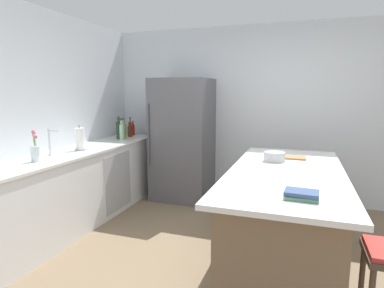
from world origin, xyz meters
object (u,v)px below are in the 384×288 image
object	(u,v)px
kitchen_island	(284,217)
syrup_bottle	(130,131)
flower_vase	(35,152)
gin_bottle	(122,132)
olive_oil_bottle	(124,131)
sink_faucet	(50,142)
mixing_bowl	(274,157)
cutting_board	(291,157)
cookbook_stack	(302,195)
vinegar_bottle	(130,129)
wine_bottle	(119,130)
paper_towel_roll	(80,139)
soda_bottle	(123,130)
hot_sauce_bottle	(133,129)
refrigerator	(183,140)

from	to	relation	value
kitchen_island	syrup_bottle	bearing A→B (deg)	149.52
flower_vase	gin_bottle	bearing A→B (deg)	88.44
olive_oil_bottle	sink_faucet	bearing A→B (deg)	-92.10
mixing_bowl	kitchen_island	bearing A→B (deg)	-68.90
mixing_bowl	cutting_board	distance (m)	0.28
olive_oil_bottle	gin_bottle	size ratio (longest dim) A/B	0.99
kitchen_island	cookbook_stack	distance (m)	0.93
vinegar_bottle	syrup_bottle	bearing A→B (deg)	-63.85
kitchen_island	flower_vase	size ratio (longest dim) A/B	7.06
wine_bottle	cutting_board	distance (m)	2.59
vinegar_bottle	gin_bottle	world-z (taller)	gin_bottle
paper_towel_roll	gin_bottle	world-z (taller)	paper_towel_roll
vinegar_bottle	flower_vase	bearing A→B (deg)	-87.55
sink_faucet	cutting_board	bearing A→B (deg)	17.12
kitchen_island	paper_towel_roll	size ratio (longest dim) A/B	7.29
paper_towel_roll	soda_bottle	distance (m)	1.17
vinegar_bottle	olive_oil_bottle	world-z (taller)	olive_oil_bottle
flower_vase	vinegar_bottle	xyz separation A→B (m)	(-0.09, 2.05, 0.02)
olive_oil_bottle	wine_bottle	world-z (taller)	wine_bottle
hot_sauce_bottle	soda_bottle	size ratio (longest dim) A/B	0.79
paper_towel_roll	vinegar_bottle	bearing A→B (deg)	93.57
paper_towel_roll	wine_bottle	bearing A→B (deg)	93.88
hot_sauce_bottle	mixing_bowl	xyz separation A→B (m)	(2.39, -1.28, -0.06)
wine_bottle	mixing_bowl	world-z (taller)	wine_bottle
kitchen_island	sink_faucet	xyz separation A→B (m)	(-2.52, -0.19, 0.62)
soda_bottle	wine_bottle	xyz separation A→B (m)	(0.04, -0.18, 0.02)
gin_bottle	refrigerator	bearing A→B (deg)	27.40
wine_bottle	flower_vase	bearing A→B (deg)	-87.62
flower_vase	wine_bottle	world-z (taller)	wine_bottle
cookbook_stack	refrigerator	bearing A→B (deg)	127.09
vinegar_bottle	sink_faucet	bearing A→B (deg)	-90.04
refrigerator	cookbook_stack	xyz separation A→B (m)	(1.73, -2.28, 0.02)
paper_towel_roll	cookbook_stack	bearing A→B (deg)	-20.98
refrigerator	vinegar_bottle	distance (m)	0.94
vinegar_bottle	olive_oil_bottle	bearing A→B (deg)	-79.08
wine_bottle	cookbook_stack	xyz separation A→B (m)	(2.64, -1.97, -0.12)
sink_faucet	soda_bottle	xyz separation A→B (m)	(-0.02, 1.56, -0.03)
kitchen_island	soda_bottle	world-z (taller)	soda_bottle
flower_vase	syrup_bottle	world-z (taller)	flower_vase
kitchen_island	syrup_bottle	distance (m)	2.93
vinegar_bottle	soda_bottle	bearing A→B (deg)	-97.41
vinegar_bottle	mixing_bowl	bearing A→B (deg)	-26.45
wine_bottle	gin_bottle	bearing A→B (deg)	-42.51
hot_sauce_bottle	paper_towel_roll	bearing A→B (deg)	-86.39
sink_faucet	vinegar_bottle	world-z (taller)	vinegar_bottle
paper_towel_roll	hot_sauce_bottle	bearing A→B (deg)	93.61
kitchen_island	flower_vase	world-z (taller)	flower_vase
olive_oil_bottle	soda_bottle	bearing A→B (deg)	131.82
hot_sauce_bottle	flower_vase	bearing A→B (deg)	-87.47
flower_vase	cutting_board	distance (m)	2.68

